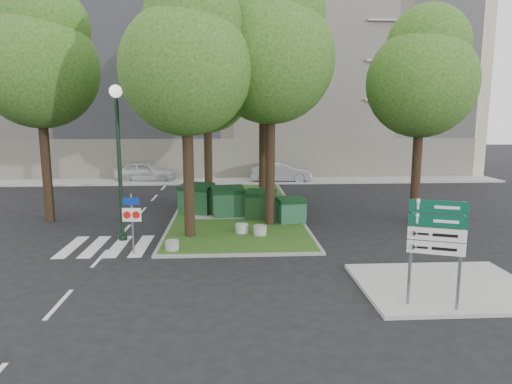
{
  "coord_description": "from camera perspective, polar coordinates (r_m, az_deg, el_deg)",
  "views": [
    {
      "loc": [
        0.17,
        -15.98,
        5.09
      ],
      "look_at": [
        1.22,
        2.08,
        2.0
      ],
      "focal_mm": 32.0,
      "sensor_mm": 36.0,
      "label": 1
    }
  ],
  "objects": [
    {
      "name": "tree_median_near_right",
      "position": [
        20.83,
        2.09,
        17.67
      ],
      "size": [
        5.6,
        5.6,
        11.46
      ],
      "color": "black",
      "rests_on": "ground"
    },
    {
      "name": "sidewalk_corner",
      "position": [
        14.87,
        22.53,
        -10.85
      ],
      "size": [
        5.0,
        4.0,
        0.12
      ],
      "primitive_type": "cube",
      "color": "#999993",
      "rests_on": "ground"
    },
    {
      "name": "tree_median_far",
      "position": [
        28.3,
        1.04,
        16.24
      ],
      "size": [
        5.8,
        5.8,
        11.93
      ],
      "color": "black",
      "rests_on": "ground"
    },
    {
      "name": "traffic_sign_pole",
      "position": [
        17.19,
        -15.24,
        -2.88
      ],
      "size": [
        0.68,
        0.08,
        2.26
      ],
      "rotation": [
        0.0,
        0.0,
        -0.04
      ],
      "color": "slate",
      "rests_on": "ground"
    },
    {
      "name": "median_island",
      "position": [
        24.5,
        -2.48,
        -2.17
      ],
      "size": [
        6.0,
        16.0,
        0.12
      ],
      "primitive_type": "cube",
      "color": "#184213",
      "rests_on": "ground"
    },
    {
      "name": "street_lamp",
      "position": [
        18.93,
        -16.83,
        5.71
      ],
      "size": [
        0.5,
        0.5,
        6.22
      ],
      "color": "black",
      "rests_on": "ground"
    },
    {
      "name": "dumpster_d",
      "position": [
        21.3,
        4.39,
        -2.26
      ],
      "size": [
        1.45,
        1.17,
        1.19
      ],
      "rotation": [
        0.0,
        0.0,
        0.23
      ],
      "color": "#154428",
      "rests_on": "median_island"
    },
    {
      "name": "bollard_left",
      "position": [
        17.3,
        -10.43,
        -6.56
      ],
      "size": [
        0.5,
        0.5,
        0.36
      ],
      "primitive_type": "cylinder",
      "color": "gray",
      "rests_on": "median_island"
    },
    {
      "name": "tree_median_mid",
      "position": [
        25.13,
        -5.95,
        13.95
      ],
      "size": [
        4.8,
        4.8,
        9.99
      ],
      "color": "black",
      "rests_on": "ground"
    },
    {
      "name": "apartment_building",
      "position": [
        42.08,
        -3.64,
        13.63
      ],
      "size": [
        41.0,
        12.0,
        16.0
      ],
      "primitive_type": "cube",
      "color": "#C1B591",
      "rests_on": "ground"
    },
    {
      "name": "tree_street_left",
      "position": [
        23.79,
        -25.36,
        14.97
      ],
      "size": [
        5.4,
        5.4,
        11.0
      ],
      "color": "black",
      "rests_on": "ground"
    },
    {
      "name": "tree_street_right",
      "position": [
        22.93,
        20.19,
        13.85
      ],
      "size": [
        5.0,
        5.0,
        10.06
      ],
      "color": "black",
      "rests_on": "ground"
    },
    {
      "name": "dumpster_b",
      "position": [
        22.54,
        -3.54,
        -1.21
      ],
      "size": [
        1.75,
        1.34,
        1.49
      ],
      "rotation": [
        0.0,
        0.0,
        0.15
      ],
      "color": "#113A1B",
      "rests_on": "median_island"
    },
    {
      "name": "car_white",
      "position": [
        35.89,
        -13.69,
        2.5
      ],
      "size": [
        4.72,
        2.32,
        1.55
      ],
      "primitive_type": "imported",
      "rotation": [
        0.0,
        0.0,
        1.46
      ],
      "color": "silver",
      "rests_on": "ground"
    },
    {
      "name": "dumpster_c",
      "position": [
        22.15,
        0.6,
        -1.54
      ],
      "size": [
        1.67,
        1.34,
        1.37
      ],
      "rotation": [
        0.0,
        0.0,
        -0.23
      ],
      "color": "black",
      "rests_on": "median_island"
    },
    {
      "name": "ground",
      "position": [
        16.77,
        -3.79,
        -8.0
      ],
      "size": [
        120.0,
        120.0,
        0.0
      ],
      "primitive_type": "plane",
      "color": "black",
      "rests_on": "ground"
    },
    {
      "name": "car_silver",
      "position": [
        34.59,
        3.12,
        2.47
      ],
      "size": [
        4.59,
        1.64,
        1.51
      ],
      "primitive_type": "imported",
      "rotation": [
        0.0,
        0.0,
        1.56
      ],
      "color": "#999AA0",
      "rests_on": "ground"
    },
    {
      "name": "building_sidewalk",
      "position": [
        34.84,
        -3.56,
        1.37
      ],
      "size": [
        42.0,
        3.0,
        0.12
      ],
      "primitive_type": "cube",
      "color": "#999993",
      "rests_on": "ground"
    },
    {
      "name": "bollard_mid",
      "position": [
        19.44,
        -1.77,
        -4.55
      ],
      "size": [
        0.53,
        0.53,
        0.38
      ],
      "primitive_type": "cylinder",
      "color": "#A8A8A3",
      "rests_on": "median_island"
    },
    {
      "name": "tree_median_near_left",
      "position": [
        18.74,
        -8.49,
        16.41
      ],
      "size": [
        5.2,
        5.2,
        10.53
      ],
      "color": "black",
      "rests_on": "ground"
    },
    {
      "name": "directional_sign",
      "position": [
        12.56,
        21.63,
        -5.24
      ],
      "size": [
        1.34,
        0.54,
        2.83
      ],
      "rotation": [
        0.0,
        0.0,
        -0.36
      ],
      "color": "slate",
      "rests_on": "sidewalk_corner"
    },
    {
      "name": "bollard_right",
      "position": [
        19.1,
        0.5,
        -4.79
      ],
      "size": [
        0.54,
        0.54,
        0.39
      ],
      "primitive_type": "cylinder",
      "color": "#979692",
      "rests_on": "median_island"
    },
    {
      "name": "median_kerb",
      "position": [
        24.51,
        -2.48,
        -2.19
      ],
      "size": [
        6.3,
        16.3,
        0.1
      ],
      "primitive_type": "cube",
      "color": "gray",
      "rests_on": "ground"
    },
    {
      "name": "zebra_crossing",
      "position": [
        18.62,
        -15.45,
        -6.51
      ],
      "size": [
        5.0,
        3.0,
        0.01
      ],
      "primitive_type": "cube",
      "color": "silver",
      "rests_on": "ground"
    },
    {
      "name": "litter_bin",
      "position": [
        26.06,
        0.38,
        -0.42
      ],
      "size": [
        0.45,
        0.45,
        0.79
      ],
      "primitive_type": "cylinder",
      "color": "gold",
      "rests_on": "median_island"
    },
    {
      "name": "dumpster_a",
      "position": [
        23.36,
        -7.46,
        -0.84
      ],
      "size": [
        1.94,
        1.64,
        1.53
      ],
      "rotation": [
        0.0,
        0.0,
        -0.35
      ],
      "color": "#113E1A",
      "rests_on": "median_island"
    }
  ]
}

